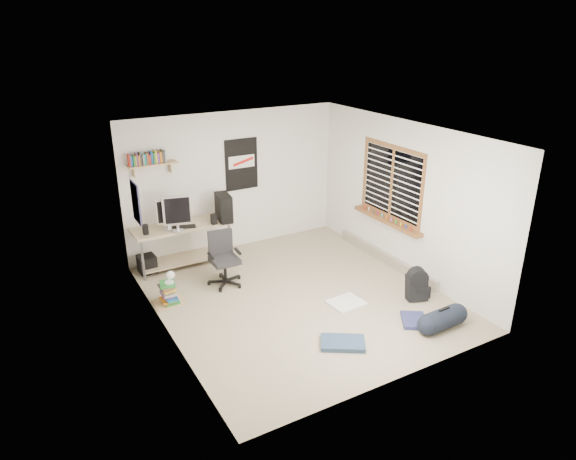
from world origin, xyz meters
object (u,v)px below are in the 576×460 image
desk (182,244)px  duffel_bag (443,319)px  backpack (417,287)px  book_stack (169,294)px  office_chair (224,256)px

desk → duffel_bag: 4.43m
desk → duffel_bag: size_ratio=2.86×
backpack → book_stack: size_ratio=0.83×
desk → office_chair: size_ratio=1.86×
book_stack → desk: bearing=62.4°
backpack → book_stack: 3.70m
backpack → book_stack: bearing=173.8°
office_chair → duffel_bag: size_ratio=1.54×
desk → backpack: (2.65, -2.93, -0.16)m
office_chair → book_stack: (-0.97, -0.14, -0.34)m
office_chair → backpack: size_ratio=2.18×
backpack → desk: bearing=153.6°
office_chair → book_stack: 1.03m
desk → book_stack: size_ratio=3.38×
office_chair → duffel_bag: (2.06, -2.65, -0.35)m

